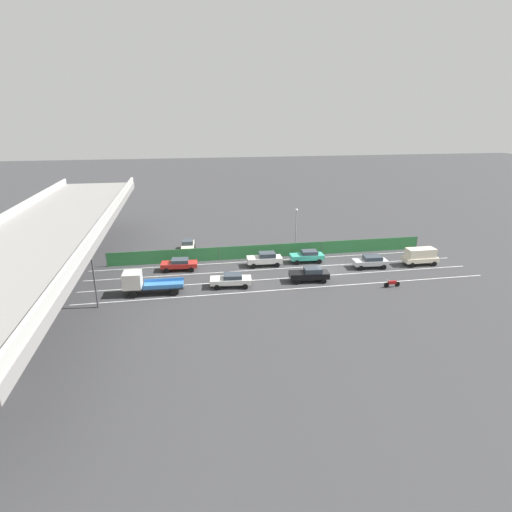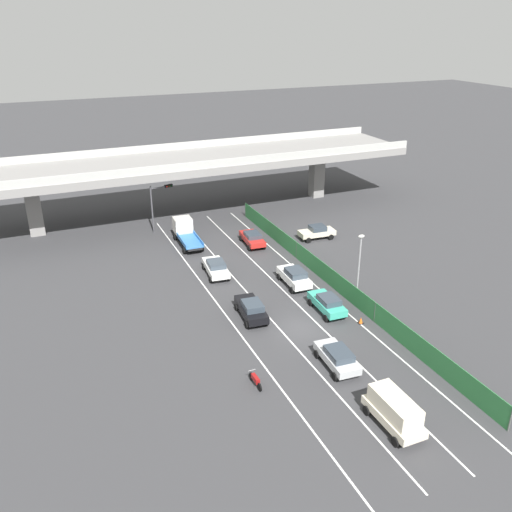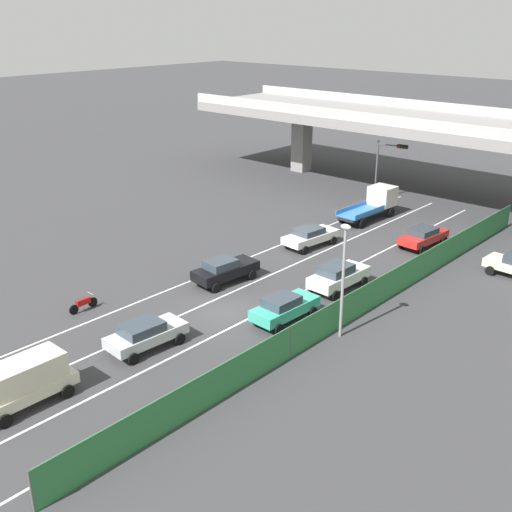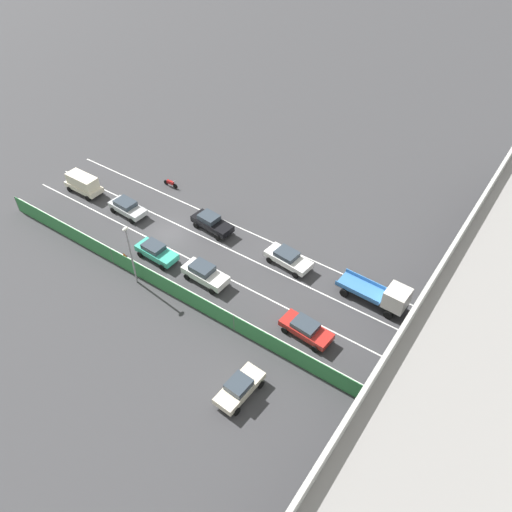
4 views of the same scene
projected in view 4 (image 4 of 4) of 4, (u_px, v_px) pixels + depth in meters
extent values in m
plane|color=#38383A|center=(170.00, 234.00, 51.81)|extent=(300.00, 300.00, 0.00)
cube|color=silver|center=(243.00, 229.00, 52.46)|extent=(0.14, 47.17, 0.01)
cube|color=silver|center=(223.00, 246.00, 50.47)|extent=(0.14, 47.17, 0.01)
cube|color=silver|center=(202.00, 265.00, 48.48)|extent=(0.14, 47.17, 0.01)
cube|color=silver|center=(180.00, 286.00, 46.50)|extent=(0.14, 47.17, 0.01)
cube|color=gray|center=(506.00, 328.00, 34.15)|extent=(58.84, 11.55, 0.95)
cube|color=#B2B2AD|center=(430.00, 285.00, 35.84)|extent=(58.84, 0.30, 0.90)
cube|color=#2D753D|center=(169.00, 287.00, 45.11)|extent=(0.06, 43.17, 1.83)
cylinder|color=#4C514C|center=(17.00, 204.00, 54.13)|extent=(0.10, 0.10, 1.83)
cylinder|color=#4C514C|center=(112.00, 256.00, 48.11)|extent=(0.10, 0.10, 1.83)
cylinder|color=#4C514C|center=(234.00, 323.00, 42.10)|extent=(0.10, 0.10, 1.83)
cylinder|color=#4C514C|center=(397.00, 412.00, 36.08)|extent=(0.10, 0.10, 1.83)
cube|color=#B7BABC|center=(128.00, 208.00, 53.79)|extent=(2.05, 4.44, 0.57)
cube|color=#333D47|center=(125.00, 203.00, 53.55)|extent=(1.70, 2.25, 0.51)
cylinder|color=black|center=(144.00, 213.00, 53.93)|extent=(0.26, 0.65, 0.64)
cylinder|color=black|center=(131.00, 221.00, 52.91)|extent=(0.26, 0.65, 0.64)
cylinder|color=black|center=(126.00, 202.00, 55.28)|extent=(0.26, 0.65, 0.64)
cylinder|color=black|center=(113.00, 210.00, 54.25)|extent=(0.26, 0.65, 0.64)
cube|color=black|center=(212.00, 224.00, 51.82)|extent=(2.17, 4.70, 0.66)
cube|color=#333D47|center=(209.00, 217.00, 51.62)|extent=(1.71, 2.10, 0.53)
cylinder|color=black|center=(230.00, 229.00, 51.91)|extent=(0.28, 0.66, 0.64)
cylinder|color=black|center=(218.00, 238.00, 50.93)|extent=(0.28, 0.66, 0.64)
cylinder|color=black|center=(208.00, 217.00, 53.38)|extent=(0.28, 0.66, 0.64)
cylinder|color=black|center=(196.00, 225.00, 52.40)|extent=(0.28, 0.66, 0.64)
cube|color=red|center=(306.00, 330.00, 41.78)|extent=(2.12, 4.60, 0.55)
cube|color=#333D47|center=(305.00, 325.00, 41.49)|extent=(1.72, 2.19, 0.45)
cylinder|color=black|center=(327.00, 336.00, 41.87)|extent=(0.27, 0.66, 0.64)
cylinder|color=black|center=(315.00, 349.00, 40.87)|extent=(0.27, 0.66, 0.64)
cylinder|color=black|center=(297.00, 318.00, 43.28)|extent=(0.27, 0.66, 0.64)
cylinder|color=black|center=(285.00, 330.00, 42.28)|extent=(0.27, 0.66, 0.64)
cube|color=white|center=(205.00, 275.00, 46.38)|extent=(1.98, 4.53, 0.70)
cube|color=#333D47|center=(202.00, 268.00, 46.10)|extent=(1.67, 2.12, 0.58)
cylinder|color=black|center=(225.00, 280.00, 46.59)|extent=(0.24, 0.65, 0.64)
cylinder|color=black|center=(212.00, 291.00, 45.53)|extent=(0.24, 0.65, 0.64)
cylinder|color=black|center=(200.00, 266.00, 47.93)|extent=(0.24, 0.65, 0.64)
cylinder|color=black|center=(187.00, 277.00, 46.87)|extent=(0.24, 0.65, 0.64)
cube|color=beige|center=(84.00, 187.00, 56.70)|extent=(1.84, 4.48, 0.56)
cube|color=beige|center=(82.00, 180.00, 56.12)|extent=(1.62, 3.67, 1.15)
cylinder|color=black|center=(100.00, 190.00, 56.91)|extent=(0.22, 0.64, 0.64)
cylinder|color=black|center=(88.00, 198.00, 55.81)|extent=(0.22, 0.64, 0.64)
cylinder|color=black|center=(82.00, 182.00, 58.19)|extent=(0.22, 0.64, 0.64)
cylinder|color=black|center=(69.00, 189.00, 57.09)|extent=(0.22, 0.64, 0.64)
cube|color=teal|center=(157.00, 252.00, 48.65)|extent=(1.88, 4.42, 0.63)
cube|color=#333D47|center=(154.00, 247.00, 48.41)|extent=(1.58, 2.05, 0.50)
cylinder|color=black|center=(175.00, 257.00, 48.81)|extent=(0.25, 0.65, 0.64)
cylinder|color=black|center=(162.00, 267.00, 47.81)|extent=(0.25, 0.65, 0.64)
cylinder|color=black|center=(153.00, 245.00, 50.12)|extent=(0.25, 0.65, 0.64)
cylinder|color=black|center=(140.00, 255.00, 49.12)|extent=(0.25, 0.65, 0.64)
cube|color=silver|center=(288.00, 259.00, 48.01)|extent=(2.29, 4.78, 0.57)
cube|color=#333D47|center=(287.00, 254.00, 47.76)|extent=(1.81, 2.20, 0.48)
cylinder|color=black|center=(307.00, 265.00, 48.07)|extent=(0.28, 0.66, 0.64)
cylinder|color=black|center=(295.00, 275.00, 47.05)|extent=(0.28, 0.66, 0.64)
cylinder|color=black|center=(281.00, 250.00, 49.57)|extent=(0.28, 0.66, 0.64)
cylinder|color=black|center=(269.00, 260.00, 48.55)|extent=(0.28, 0.66, 0.64)
cube|color=black|center=(372.00, 294.00, 44.72)|extent=(1.84, 6.37, 0.25)
cube|color=beige|center=(397.00, 298.00, 43.09)|extent=(2.08, 1.97, 1.70)
cube|color=#3875BC|center=(362.00, 288.00, 45.05)|extent=(2.16, 4.34, 0.10)
cube|color=#3875BC|center=(367.00, 280.00, 45.48)|extent=(0.23, 4.27, 0.41)
cube|color=#3875BC|center=(357.00, 293.00, 44.35)|extent=(0.23, 4.27, 0.41)
cylinder|color=black|center=(398.00, 301.00, 44.59)|extent=(0.29, 0.81, 0.80)
cylinder|color=black|center=(388.00, 315.00, 43.41)|extent=(0.29, 0.81, 0.80)
cylinder|color=black|center=(355.00, 280.00, 46.48)|extent=(0.29, 0.81, 0.80)
cylinder|color=black|center=(344.00, 293.00, 45.30)|extent=(0.29, 0.81, 0.80)
cylinder|color=black|center=(175.00, 186.00, 57.56)|extent=(0.12, 0.60, 0.60)
cylinder|color=black|center=(166.00, 182.00, 58.10)|extent=(0.12, 0.60, 0.60)
cube|color=maroon|center=(170.00, 182.00, 57.64)|extent=(0.31, 0.93, 0.36)
cylinder|color=#B2B2B2|center=(174.00, 181.00, 57.18)|extent=(0.60, 0.05, 0.03)
cube|color=beige|center=(240.00, 388.00, 37.71)|extent=(4.30, 1.98, 0.56)
cube|color=#333D47|center=(239.00, 385.00, 37.28)|extent=(1.84, 1.63, 0.55)
cylinder|color=black|center=(243.00, 373.00, 39.23)|extent=(0.65, 0.26, 0.64)
cylinder|color=black|center=(261.00, 385.00, 38.44)|extent=(0.65, 0.26, 0.64)
cylinder|color=black|center=(218.00, 398.00, 37.58)|extent=(0.65, 0.26, 0.64)
cylinder|color=black|center=(237.00, 411.00, 36.79)|extent=(0.65, 0.26, 0.64)
cylinder|color=#47474C|center=(449.00, 285.00, 42.58)|extent=(0.18, 0.18, 5.72)
cylinder|color=#47474C|center=(454.00, 273.00, 39.99)|extent=(2.53, 0.60, 0.12)
cube|color=black|center=(453.00, 282.00, 39.30)|extent=(1.00, 0.46, 0.32)
sphere|color=red|center=(451.00, 279.00, 39.55)|extent=(0.20, 0.20, 0.20)
sphere|color=#3B2806|center=(450.00, 281.00, 39.35)|extent=(0.20, 0.20, 0.20)
sphere|color=black|center=(450.00, 284.00, 39.15)|extent=(0.20, 0.20, 0.20)
cylinder|color=gray|center=(132.00, 257.00, 44.76)|extent=(0.16, 0.16, 6.17)
ellipsoid|color=silver|center=(125.00, 229.00, 42.55)|extent=(0.60, 0.36, 0.28)
cone|color=orange|center=(124.00, 255.00, 49.16)|extent=(0.36, 0.36, 0.55)
cube|color=black|center=(125.00, 257.00, 49.34)|extent=(0.47, 0.47, 0.03)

